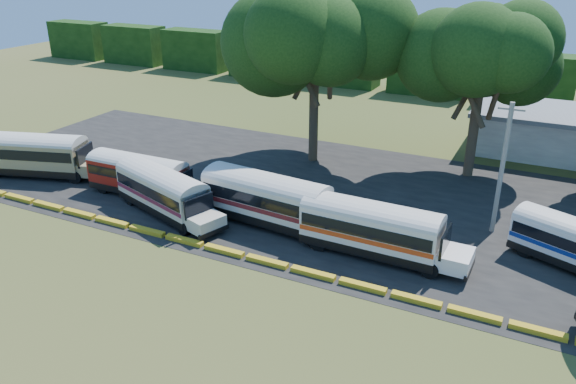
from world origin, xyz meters
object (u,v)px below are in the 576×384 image
at_px(bus_red, 140,173).
at_px(bus_white_red, 374,227).
at_px(bus_beige, 34,152).
at_px(tree_west, 315,23).
at_px(bus_cream_west, 164,190).

xyz_separation_m(bus_red, bus_white_red, (18.65, -0.94, 0.11)).
xyz_separation_m(bus_beige, bus_white_red, (29.08, -0.34, -0.12)).
bearing_deg(bus_red, bus_beige, -177.56).
xyz_separation_m(bus_white_red, tree_west, (-10.13, 13.82, 9.86)).
distance_m(bus_beige, bus_white_red, 29.09).
relative_size(bus_beige, bus_cream_west, 1.10).
distance_m(bus_white_red, tree_west, 19.77).
bearing_deg(bus_cream_west, tree_west, 90.05).
bearing_deg(bus_beige, bus_white_red, -17.81).
xyz_separation_m(bus_cream_west, bus_white_red, (15.07, 0.86, 0.08)).
bearing_deg(tree_west, bus_beige, -144.58).
bearing_deg(bus_white_red, tree_west, 127.44).
distance_m(bus_cream_west, bus_white_red, 15.10).
height_order(bus_beige, bus_red, bus_beige).
height_order(bus_beige, bus_white_red, bus_beige).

